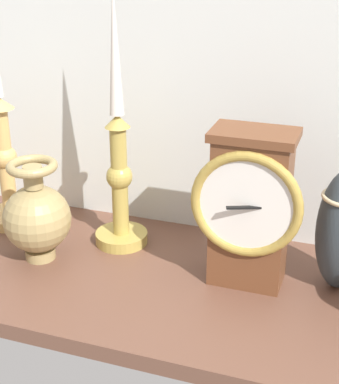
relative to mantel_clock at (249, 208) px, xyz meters
The scene contains 6 objects.
ground_plane 19.25cm from the mantel_clock, 168.94° to the right, with size 100.00×36.00×2.40cm, color brown.
back_wall 29.23cm from the mantel_clock, 130.82° to the left, with size 120.00×2.00×65.00cm, color silver.
mantel_clock is the anchor object (origin of this frame).
candlestick_tall_left 22.67cm from the mantel_clock, 166.63° to the left, with size 8.56×8.56×41.66cm.
candlestick_tall_center 43.77cm from the mantel_clock, behind, with size 9.37×9.37×42.49cm.
brass_vase_bulbous 32.64cm from the mantel_clock, behind, with size 10.49×10.49×16.20cm.
Camera 1 is at (28.06, -72.90, 48.15)cm, focal length 56.53 mm.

